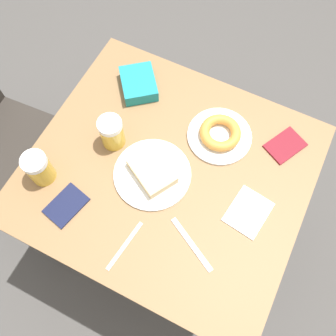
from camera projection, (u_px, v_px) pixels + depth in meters
The scene contains 12 objects.
ground_plane at pixel (168, 228), 1.89m from camera, with size 8.00×8.00×0.00m, color #474442.
table at pixel (168, 178), 1.28m from camera, with size 0.81×0.89×0.74m.
plate_with_cake at pixel (152, 173), 1.20m from camera, with size 0.25×0.25×0.05m.
plate_with_donut at pixel (220, 134), 1.25m from camera, with size 0.22×0.22×0.04m.
beer_mug_left at pixel (39, 168), 1.16m from camera, with size 0.08×0.08×0.12m.
beer_mug_center at pixel (112, 132), 1.21m from camera, with size 0.08×0.08×0.12m.
napkin_folded at pixel (248, 212), 1.16m from camera, with size 0.15×0.13×0.00m.
fork at pixel (125, 246), 1.12m from camera, with size 0.17×0.03×0.00m.
knife at pixel (192, 244), 1.12m from camera, with size 0.11×0.18×0.00m.
passport_near_edge at pixel (66, 205), 1.17m from camera, with size 0.14×0.11×0.01m.
passport_far_edge at pixel (285, 145), 1.25m from camera, with size 0.15×0.14×0.01m.
blue_pouch at pixel (139, 84), 1.33m from camera, with size 0.18×0.18×0.05m.
Camera 1 is at (-0.43, -0.22, 1.85)m, focal length 40.00 mm.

